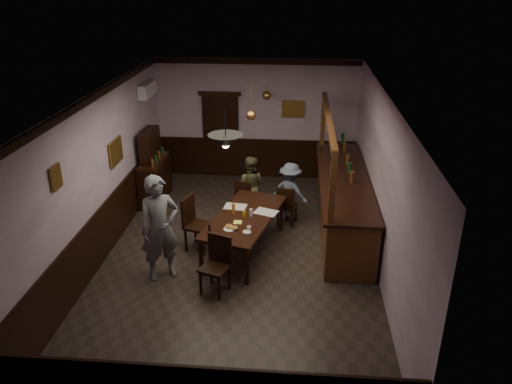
# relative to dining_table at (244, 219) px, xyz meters

# --- Properties ---
(room) EXTENTS (5.01, 8.01, 3.01)m
(room) POSITION_rel_dining_table_xyz_m (-0.09, -0.16, 0.81)
(room) COLOR #2D2621
(room) RESTS_ON ground
(dining_table) EXTENTS (1.51, 2.38, 0.75)m
(dining_table) POSITION_rel_dining_table_xyz_m (0.00, 0.00, 0.00)
(dining_table) COLOR black
(dining_table) RESTS_ON ground
(chair_far_left) EXTENTS (0.51, 0.51, 0.90)m
(chair_far_left) POSITION_rel_dining_table_xyz_m (-0.13, 1.35, -0.19)
(chair_far_left) COLOR black
(chair_far_left) RESTS_ON ground
(chair_far_right) EXTENTS (0.46, 0.46, 0.87)m
(chair_far_right) POSITION_rel_dining_table_xyz_m (0.75, 1.13, -0.21)
(chair_far_right) COLOR black
(chair_far_right) RESTS_ON ground
(chair_near) EXTENTS (0.55, 0.55, 0.98)m
(chair_near) POSITION_rel_dining_table_xyz_m (-0.32, -1.28, -0.15)
(chair_near) COLOR black
(chair_near) RESTS_ON ground
(chair_side) EXTENTS (0.57, 0.57, 1.05)m
(chair_side) POSITION_rel_dining_table_xyz_m (-0.96, 0.04, -0.11)
(chair_side) COLOR black
(chair_side) RESTS_ON ground
(person_standing) EXTENTS (0.82, 0.74, 1.87)m
(person_standing) POSITION_rel_dining_table_xyz_m (-1.33, -0.95, 0.25)
(person_standing) COLOR slate
(person_standing) RESTS_ON ground
(person_seated_left) EXTENTS (0.71, 0.59, 1.33)m
(person_seated_left) POSITION_rel_dining_table_xyz_m (-0.05, 1.61, -0.02)
(person_seated_left) COLOR brown
(person_seated_left) RESTS_ON ground
(person_seated_right) EXTENTS (0.96, 0.81, 1.29)m
(person_seated_right) POSITION_rel_dining_table_xyz_m (0.82, 1.39, -0.04)
(person_seated_right) COLOR slate
(person_seated_right) RESTS_ON ground
(newspaper_left) EXTENTS (0.45, 0.34, 0.01)m
(newspaper_left) POSITION_rel_dining_table_xyz_m (-0.21, 0.37, 0.07)
(newspaper_left) COLOR silver
(newspaper_left) RESTS_ON dining_table
(newspaper_right) EXTENTS (0.50, 0.43, 0.01)m
(newspaper_right) POSITION_rel_dining_table_xyz_m (0.39, 0.18, 0.07)
(newspaper_right) COLOR silver
(newspaper_right) RESTS_ON dining_table
(napkin) EXTENTS (0.18, 0.18, 0.00)m
(napkin) POSITION_rel_dining_table_xyz_m (-0.09, -0.27, 0.07)
(napkin) COLOR #F6FF5D
(napkin) RESTS_ON dining_table
(saucer) EXTENTS (0.15, 0.15, 0.01)m
(saucer) POSITION_rel_dining_table_xyz_m (0.11, -0.63, 0.07)
(saucer) COLOR white
(saucer) RESTS_ON dining_table
(coffee_cup) EXTENTS (0.10, 0.10, 0.07)m
(coffee_cup) POSITION_rel_dining_table_xyz_m (0.14, -0.57, 0.11)
(coffee_cup) COLOR white
(coffee_cup) RESTS_ON saucer
(pastry_plate) EXTENTS (0.22, 0.22, 0.01)m
(pastry_plate) POSITION_rel_dining_table_xyz_m (-0.20, -0.55, 0.07)
(pastry_plate) COLOR white
(pastry_plate) RESTS_ON dining_table
(pastry_ring_a) EXTENTS (0.13, 0.13, 0.04)m
(pastry_ring_a) POSITION_rel_dining_table_xyz_m (-0.22, -0.50, 0.10)
(pastry_ring_a) COLOR #C68C47
(pastry_ring_a) RESTS_ON pastry_plate
(pastry_ring_b) EXTENTS (0.13, 0.13, 0.04)m
(pastry_ring_b) POSITION_rel_dining_table_xyz_m (-0.11, -0.55, 0.10)
(pastry_ring_b) COLOR #C68C47
(pastry_ring_b) RESTS_ON pastry_plate
(soda_can) EXTENTS (0.07, 0.07, 0.12)m
(soda_can) POSITION_rel_dining_table_xyz_m (0.01, -0.06, 0.12)
(soda_can) COLOR yellow
(soda_can) RESTS_ON dining_table
(beer_glass) EXTENTS (0.06, 0.06, 0.20)m
(beer_glass) POSITION_rel_dining_table_xyz_m (-0.21, 0.08, 0.16)
(beer_glass) COLOR #BF721E
(beer_glass) RESTS_ON dining_table
(water_glass) EXTENTS (0.06, 0.06, 0.15)m
(water_glass) POSITION_rel_dining_table_xyz_m (0.13, -0.01, 0.14)
(water_glass) COLOR silver
(water_glass) RESTS_ON dining_table
(pepper_mill) EXTENTS (0.04, 0.04, 0.14)m
(pepper_mill) POSITION_rel_dining_table_xyz_m (-0.54, -0.66, 0.13)
(pepper_mill) COLOR black
(pepper_mill) RESTS_ON dining_table
(sideboard) EXTENTS (0.46, 1.28, 1.69)m
(sideboard) POSITION_rel_dining_table_xyz_m (-2.30, 2.13, -0.01)
(sideboard) COLOR black
(sideboard) RESTS_ON ground
(bar_counter) EXTENTS (0.99, 4.24, 2.38)m
(bar_counter) POSITION_rel_dining_table_xyz_m (1.90, 1.14, -0.08)
(bar_counter) COLOR #4D2C14
(bar_counter) RESTS_ON ground
(door_back) EXTENTS (0.90, 0.06, 2.10)m
(door_back) POSITION_rel_dining_table_xyz_m (-0.99, 3.79, 0.36)
(door_back) COLOR black
(door_back) RESTS_ON ground
(ac_unit) EXTENTS (0.20, 0.85, 0.30)m
(ac_unit) POSITION_rel_dining_table_xyz_m (-2.47, 2.74, 1.76)
(ac_unit) COLOR white
(ac_unit) RESTS_ON ground
(picture_left_small) EXTENTS (0.04, 0.28, 0.36)m
(picture_left_small) POSITION_rel_dining_table_xyz_m (-2.55, -1.76, 1.46)
(picture_left_small) COLOR olive
(picture_left_small) RESTS_ON ground
(picture_left_large) EXTENTS (0.04, 0.62, 0.48)m
(picture_left_large) POSITION_rel_dining_table_xyz_m (-2.55, 0.64, 1.01)
(picture_left_large) COLOR olive
(picture_left_large) RESTS_ON ground
(picture_back) EXTENTS (0.55, 0.04, 0.42)m
(picture_back) POSITION_rel_dining_table_xyz_m (0.81, 3.80, 1.11)
(picture_back) COLOR olive
(picture_back) RESTS_ON ground
(pendant_iron) EXTENTS (0.56, 0.56, 0.67)m
(pendant_iron) POSITION_rel_dining_table_xyz_m (-0.20, -0.78, 1.75)
(pendant_iron) COLOR black
(pendant_iron) RESTS_ON ground
(pendant_brass_mid) EXTENTS (0.20, 0.20, 0.81)m
(pendant_brass_mid) POSITION_rel_dining_table_xyz_m (0.01, 1.33, 1.61)
(pendant_brass_mid) COLOR #BF8C3F
(pendant_brass_mid) RESTS_ON ground
(pendant_brass_far) EXTENTS (0.20, 0.20, 0.81)m
(pendant_brass_far) POSITION_rel_dining_table_xyz_m (0.21, 3.05, 1.61)
(pendant_brass_far) COLOR #BF8C3F
(pendant_brass_far) RESTS_ON ground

